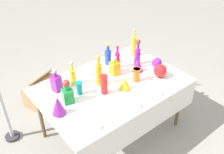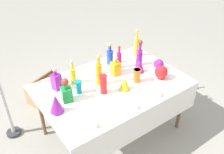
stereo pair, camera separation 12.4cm
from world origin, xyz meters
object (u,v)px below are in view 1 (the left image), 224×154
slender_vase_2 (136,74)px  slender_vase_1 (79,88)px  round_bowl_1 (160,71)px  cardboard_box_behind_left (46,93)px  square_decanter_2 (67,93)px  round_bowl_0 (157,63)px  fluted_vase_0 (58,105)px  fluted_vase_2 (138,65)px  fluted_vase_1 (125,83)px  tall_bottle_5 (99,73)px  tall_bottle_3 (138,55)px  slender_vase_0 (104,84)px  square_decanter_0 (56,82)px  tall_bottle_0 (73,76)px  square_decanter_1 (115,67)px  tall_bottle_2 (134,46)px  tall_bottle_4 (117,59)px  tall_bottle_1 (108,56)px

slender_vase_2 → slender_vase_1: bearing=162.4°
round_bowl_1 → cardboard_box_behind_left: 1.77m
square_decanter_2 → round_bowl_0: size_ratio=2.03×
fluted_vase_0 → fluted_vase_2: 1.15m
slender_vase_2 → fluted_vase_1: slender_vase_2 is taller
slender_vase_2 → round_bowl_1: 0.30m
round_bowl_0 → tall_bottle_5: bearing=168.1°
tall_bottle_3 → round_bowl_0: bearing=-59.5°
slender_vase_0 → round_bowl_0: bearing=-0.1°
slender_vase_0 → slender_vase_2: size_ratio=1.35×
square_decanter_0 → tall_bottle_0: bearing=-3.6°
square_decanter_2 → slender_vase_1: (0.17, 0.04, -0.03)m
slender_vase_2 → fluted_vase_1: bearing=-171.4°
round_bowl_0 → square_decanter_1: bearing=156.3°
square_decanter_1 → slender_vase_0: 0.40m
fluted_vase_0 → round_bowl_1: (1.27, -0.18, -0.02)m
round_bowl_0 → tall_bottle_0: bearing=160.6°
tall_bottle_2 → tall_bottle_3: size_ratio=1.12×
round_bowl_1 → tall_bottle_3: bearing=90.9°
cardboard_box_behind_left → tall_bottle_4: bearing=-51.3°
slender_vase_0 → tall_bottle_0: bearing=116.5°
fluted_vase_1 → round_bowl_0: bearing=7.5°
tall_bottle_4 → slender_vase_0: bearing=-144.8°
fluted_vase_1 → round_bowl_0: size_ratio=1.06×
tall_bottle_2 → slender_vase_0: 0.92m
tall_bottle_4 → fluted_vase_0: size_ratio=1.49×
square_decanter_1 → fluted_vase_1: square_decanter_1 is taller
tall_bottle_3 → fluted_vase_1: 0.57m
tall_bottle_1 → square_decanter_2: 0.88m
tall_bottle_5 → square_decanter_0: tall_bottle_5 is taller
tall_bottle_0 → cardboard_box_behind_left: tall_bottle_0 is taller
tall_bottle_2 → square_decanter_1: bearing=-158.2°
square_decanter_1 → round_bowl_1: bearing=-45.4°
square_decanter_1 → fluted_vase_0: size_ratio=1.19×
tall_bottle_3 → fluted_vase_0: (-1.26, -0.21, -0.03)m
tall_bottle_4 → slender_vase_2: (-0.02, -0.37, -0.03)m
tall_bottle_5 → slender_vase_2: 0.44m
tall_bottle_1 → round_bowl_0: size_ratio=2.19×
square_decanter_1 → round_bowl_1: square_decanter_1 is taller
square_decanter_0 → square_decanter_2: 0.25m
square_decanter_2 → round_bowl_1: 1.14m
slender_vase_2 → tall_bottle_4: bearing=87.1°
round_bowl_0 → round_bowl_1: round_bowl_1 is taller
tall_bottle_5 → round_bowl_1: size_ratio=2.36×
tall_bottle_5 → slender_vase_2: (0.38, -0.22, -0.07)m
fluted_vase_0 → fluted_vase_1: 0.79m
slender_vase_2 → round_bowl_0: bearing=7.0°
tall_bottle_0 → square_decanter_2: bearing=-131.4°
tall_bottle_1 → round_bowl_1: bearing=-65.1°
cardboard_box_behind_left → slender_vase_0: bearing=-79.0°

